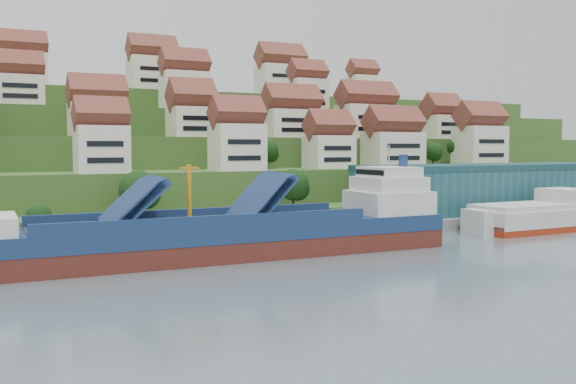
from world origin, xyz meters
TOP-DOWN VIEW (x-y plane):
  - ground at (0.00, 0.00)m, footprint 300.00×300.00m
  - quay at (20.00, 15.00)m, footprint 180.00×14.00m
  - hillside at (0.00, 103.55)m, footprint 260.00×128.00m
  - hillside_village at (-1.54, 60.24)m, footprint 154.51×62.05m
  - hillside_trees at (-7.68, 43.48)m, footprint 143.79×60.67m
  - warehouse at (52.00, 17.00)m, footprint 60.00×15.00m
  - flagpole at (18.11, 10.00)m, footprint 1.28×0.16m
  - cargo_ship at (-13.71, -0.15)m, footprint 72.15×12.38m
  - second_ship at (50.72, 1.47)m, footprint 29.15×11.17m

SIDE VIEW (x-z plane):
  - ground at x=0.00m, z-range 0.00..0.00m
  - quay at x=20.00m, z-range 0.00..2.20m
  - second_ship at x=50.72m, z-range -1.67..6.74m
  - cargo_ship at x=-13.71m, z-range -4.86..11.02m
  - flagpole at x=18.11m, z-range 2.88..10.88m
  - warehouse at x=52.00m, z-range 2.20..12.20m
  - hillside at x=0.00m, z-range -4.84..26.16m
  - hillside_trees at x=-7.68m, z-range 0.29..32.32m
  - hillside_village at x=-1.54m, z-range 9.81..38.91m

